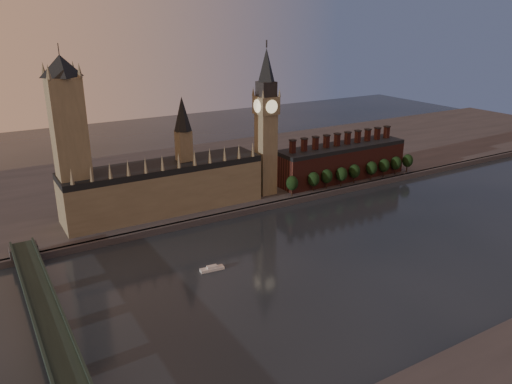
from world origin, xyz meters
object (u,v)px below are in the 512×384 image
Objects in this scene: big_ben at (266,121)px; westminster_bridge at (56,342)px; victoria_tower at (70,139)px; river_boat at (212,268)px.

big_ben reaches higher than westminster_bridge.
victoria_tower is at bearing 73.44° from westminster_bridge.
victoria_tower reaches higher than westminster_bridge.
river_boat is at bearing 21.95° from westminster_bridge.
river_boat is (82.82, 33.38, -6.47)m from westminster_bridge.
big_ben is at bearing 49.95° from river_boat.
big_ben is 127.15m from river_boat.
westminster_bridge is (-165.00, -112.70, -49.39)m from big_ben.
victoria_tower is 130.12m from big_ben.
river_boat is at bearing -136.02° from big_ben.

